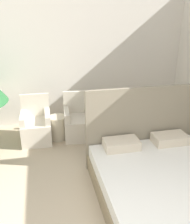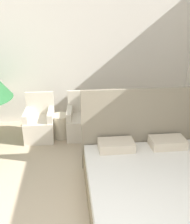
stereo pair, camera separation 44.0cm
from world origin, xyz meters
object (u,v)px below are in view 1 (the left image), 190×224
(bed, at_px, (166,183))
(armchair_near_window_left, at_px, (36,127))
(armchair_near_window_right, at_px, (78,124))
(side_table, at_px, (58,128))

(bed, xyz_separation_m, armchair_near_window_left, (-1.69, 2.10, 0.01))
(armchair_near_window_left, relative_size, armchair_near_window_right, 1.00)
(bed, relative_size, side_table, 4.39)
(armchair_near_window_right, bearing_deg, side_table, -173.45)
(side_table, bearing_deg, bed, -58.68)
(bed, bearing_deg, armchair_near_window_left, 128.70)
(armchair_near_window_right, distance_m, side_table, 0.42)
(armchair_near_window_right, xyz_separation_m, side_table, (-0.42, -0.02, -0.04))
(side_table, bearing_deg, armchair_near_window_right, 2.08)
(armchair_near_window_right, bearing_deg, armchair_near_window_left, -175.54)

